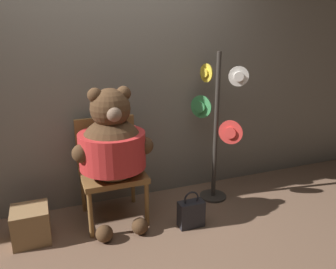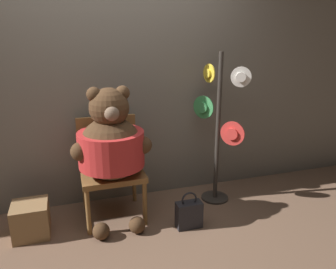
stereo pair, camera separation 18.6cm
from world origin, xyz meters
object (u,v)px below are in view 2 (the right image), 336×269
object	(u,v)px
teddy_bear	(111,145)
hat_display_rack	(219,129)
chair	(110,163)
handbag_on_ground	(189,214)

from	to	relation	value
teddy_bear	hat_display_rack	world-z (taller)	hat_display_rack
chair	hat_display_rack	bearing A→B (deg)	-2.39
teddy_bear	hat_display_rack	size ratio (longest dim) A/B	0.83
handbag_on_ground	chair	bearing A→B (deg)	142.67
hat_display_rack	chair	bearing A→B (deg)	177.61
hat_display_rack	handbag_on_ground	bearing A→B (deg)	-137.81
hat_display_rack	teddy_bear	bearing A→B (deg)	-173.40
chair	handbag_on_ground	distance (m)	0.86
teddy_bear	handbag_on_ground	distance (m)	0.92
handbag_on_ground	hat_display_rack	bearing A→B (deg)	42.19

